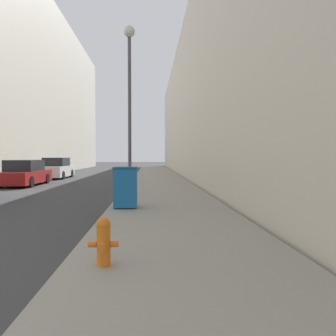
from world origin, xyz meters
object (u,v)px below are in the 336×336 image
fire_hydrant (103,240)px  trash_bin (126,187)px  parked_sedan_near (25,174)px  lamppost (130,85)px  parked_sedan_far (57,169)px

fire_hydrant → trash_bin: trash_bin is taller
fire_hydrant → parked_sedan_near: 16.91m
trash_bin → parked_sedan_near: 12.13m
lamppost → parked_sedan_far: lamppost is taller
trash_bin → lamppost: (-0.07, 3.31, 3.87)m
fire_hydrant → lamppost: lamppost is taller
fire_hydrant → parked_sedan_far: 23.02m
fire_hydrant → lamppost: (-0.16, 8.72, 4.15)m
parked_sedan_far → fire_hydrant: bearing=-72.6°
trash_bin → parked_sedan_far: (-6.78, 16.56, -0.05)m
trash_bin → parked_sedan_far: 17.89m
trash_bin → lamppost: bearing=91.2°
lamppost → parked_sedan_near: lamppost is taller
trash_bin → parked_sedan_near: size_ratio=0.27×
trash_bin → fire_hydrant: bearing=-89.1°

